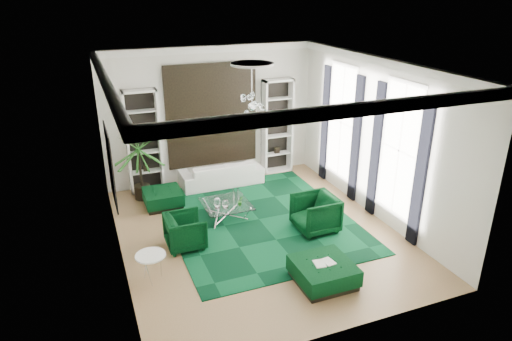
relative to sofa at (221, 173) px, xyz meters
name	(u,v)px	position (x,y,z in m)	size (l,w,h in m)	color
floor	(257,233)	(-0.07, -2.94, -0.35)	(6.00, 7.00, 0.02)	#A37F56
ceiling	(258,64)	(-0.07, -2.94, 3.47)	(6.00, 7.00, 0.02)	white
wall_back	(211,115)	(-0.07, 0.57, 1.56)	(6.00, 0.02, 3.80)	silver
wall_front	(346,230)	(-0.07, -6.45, 1.56)	(6.00, 0.02, 3.80)	silver
wall_left	(112,174)	(-3.08, -2.94, 1.56)	(0.02, 7.00, 3.80)	silver
wall_right	(376,139)	(2.94, -2.94, 1.56)	(0.02, 7.00, 3.80)	silver
crown_molding	(258,70)	(-0.07, -2.94, 3.36)	(6.00, 7.00, 0.18)	white
ceiling_medallion	(252,64)	(-0.07, -2.64, 3.43)	(0.90, 0.90, 0.05)	white
tapestry	(212,115)	(-0.07, 0.52, 1.56)	(2.50, 0.06, 2.80)	black
shelving_left	(144,142)	(-2.02, 0.37, 1.06)	(0.90, 0.38, 2.80)	white
shelving_right	(277,127)	(1.88, 0.37, 1.06)	(0.90, 0.38, 2.80)	white
painting	(111,166)	(-3.04, -2.34, 1.51)	(0.04, 1.30, 1.60)	black
window_near	(399,151)	(2.92, -3.84, 1.56)	(0.03, 1.10, 2.90)	white
curtain_near_a	(421,174)	(2.89, -4.62, 1.31)	(0.07, 0.30, 3.25)	black
curtain_near_b	(376,150)	(2.89, -3.06, 1.31)	(0.07, 0.30, 3.25)	black
window_far	(341,122)	(2.92, -1.44, 1.56)	(0.03, 1.10, 2.90)	white
curtain_far_a	(356,140)	(2.89, -2.22, 1.31)	(0.07, 0.30, 3.25)	black
curtain_far_b	(325,124)	(2.89, -0.66, 1.31)	(0.07, 0.30, 3.25)	black
rug	(259,220)	(0.19, -2.40, -0.33)	(4.20, 5.00, 0.02)	black
sofa	(221,173)	(0.00, 0.00, 0.00)	(2.31, 0.90, 0.67)	white
armchair_left	(185,231)	(-1.73, -2.92, 0.04)	(0.80, 0.82, 0.75)	black
armchair_right	(315,213)	(1.21, -3.31, 0.09)	(0.91, 0.93, 0.85)	black
coffee_table	(226,211)	(-0.50, -1.99, -0.15)	(1.11, 1.11, 0.38)	white
ottoman_side	(163,198)	(-1.81, -0.77, -0.13)	(0.93, 0.93, 0.41)	black
ottoman_front	(323,273)	(0.39, -5.16, -0.12)	(1.06, 1.06, 0.43)	black
book	(324,262)	(0.39, -5.16, 0.10)	(0.40, 0.27, 0.03)	white
side_table	(152,268)	(-2.62, -3.90, -0.06)	(0.57, 0.57, 0.55)	white
palm	(139,159)	(-2.23, -0.13, 0.78)	(1.40, 1.40, 2.24)	#266C21
chandelier	(252,107)	(-0.04, -2.55, 2.51)	(0.72, 0.72, 0.64)	white
table_plant	(240,201)	(-0.22, -2.22, 0.17)	(0.13, 0.11, 0.24)	#266C21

